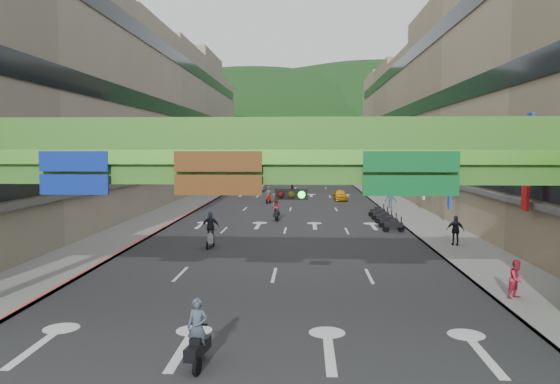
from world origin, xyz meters
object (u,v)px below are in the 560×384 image
scooter_rider_near (198,336)px  scooter_rider_mid (277,209)px  overpass_near (290,173)px  car_silver (261,186)px  pedestrian_red (517,283)px  car_yellow (340,195)px

scooter_rider_near → scooter_rider_mid: (0.57, 30.36, 0.11)m
overpass_near → car_silver: size_ratio=6.88×
scooter_rider_mid → car_silver: size_ratio=0.48×
scooter_rider_mid → pedestrian_red: bearing=-65.4°
scooter_rider_mid → pedestrian_red: (10.71, -23.37, -0.25)m
overpass_near → pedestrian_red: bearing=16.5°
overpass_near → pedestrian_red: 10.26m
car_yellow → pedestrian_red: size_ratio=2.43×
car_silver → pedestrian_red: bearing=-66.9°
pedestrian_red → car_yellow: bearing=66.8°
scooter_rider_mid → pedestrian_red: size_ratio=1.29×
scooter_rider_near → car_silver: scooter_rider_near is taller
car_yellow → overpass_near: bearing=-97.6°
overpass_near → scooter_rider_near: overpass_near is taller
overpass_near → pedestrian_red: size_ratio=18.34×
scooter_rider_mid → overpass_near: bearing=-85.9°
car_yellow → pedestrian_red: pedestrian_red is taller
car_silver → car_yellow: car_silver is taller
car_silver → overpass_near: bearing=-76.1°
overpass_near → scooter_rider_near: size_ratio=14.33×
scooter_rider_near → car_yellow: bearing=81.8°
scooter_rider_near → car_yellow: (6.95, 48.30, -0.27)m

